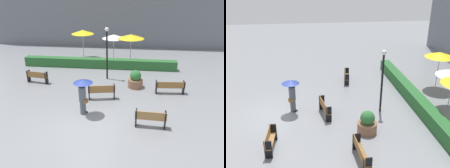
# 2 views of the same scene
# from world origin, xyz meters

# --- Properties ---
(ground_plane) EXTENTS (60.00, 60.00, 0.00)m
(ground_plane) POSITION_xyz_m (0.00, 0.00, 0.00)
(ground_plane) COLOR gray
(bench_far_left) EXTENTS (1.57, 0.56, 0.86)m
(bench_far_left) POSITION_xyz_m (-4.48, 4.68, 0.50)
(bench_far_left) COLOR olive
(bench_far_left) RESTS_ON ground
(bench_far_right) EXTENTS (1.87, 0.50, 0.84)m
(bench_far_right) POSITION_xyz_m (4.64, 3.93, 0.49)
(bench_far_right) COLOR olive
(bench_far_right) RESTS_ON ground
(bench_mid_center) EXTENTS (1.66, 0.61, 0.92)m
(bench_mid_center) POSITION_xyz_m (0.44, 2.67, 0.55)
(bench_mid_center) COLOR olive
(bench_mid_center) RESTS_ON ground
(bench_near_right) EXTENTS (1.53, 0.42, 0.91)m
(bench_near_right) POSITION_xyz_m (3.26, -0.08, 0.53)
(bench_near_right) COLOR #9E7242
(bench_near_right) RESTS_ON ground
(pedestrian_with_umbrella) EXTENTS (1.01, 1.01, 2.00)m
(pedestrian_with_umbrella) POSITION_xyz_m (-0.25, 0.83, 1.32)
(pedestrian_with_umbrella) COLOR #4C515B
(pedestrian_with_umbrella) RESTS_ON ground
(planter_pot) EXTENTS (1.01, 1.01, 1.21)m
(planter_pot) POSITION_xyz_m (2.43, 4.72, 0.52)
(planter_pot) COLOR brown
(planter_pot) RESTS_ON ground
(lamp_post) EXTENTS (0.28, 0.28, 3.78)m
(lamp_post) POSITION_xyz_m (0.34, 6.00, 2.33)
(lamp_post) COLOR black
(lamp_post) RESTS_ON ground
(patio_umbrella_yellow) EXTENTS (2.04, 2.04, 2.66)m
(patio_umbrella_yellow) POSITION_xyz_m (-2.53, 10.86, 2.48)
(patio_umbrella_yellow) COLOR silver
(patio_umbrella_yellow) RESTS_ON ground
(patio_umbrella_white) EXTENTS (2.05, 2.05, 2.44)m
(patio_umbrella_white) POSITION_xyz_m (0.37, 10.28, 2.26)
(patio_umbrella_white) COLOR silver
(patio_umbrella_white) RESTS_ON ground
(patio_umbrella_yellow_far) EXTENTS (2.27, 2.27, 2.55)m
(patio_umbrella_yellow_far) POSITION_xyz_m (1.88, 9.93, 2.37)
(patio_umbrella_yellow_far) COLOR silver
(patio_umbrella_yellow_far) RESTS_ON ground
(hedge_strip) EXTENTS (12.68, 0.70, 0.78)m
(hedge_strip) POSITION_xyz_m (-0.65, 8.40, 0.39)
(hedge_strip) COLOR #28602D
(hedge_strip) RESTS_ON ground
(building_facade) EXTENTS (28.00, 1.20, 8.90)m
(building_facade) POSITION_xyz_m (0.00, 16.00, 4.45)
(building_facade) COLOR slate
(building_facade) RESTS_ON ground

